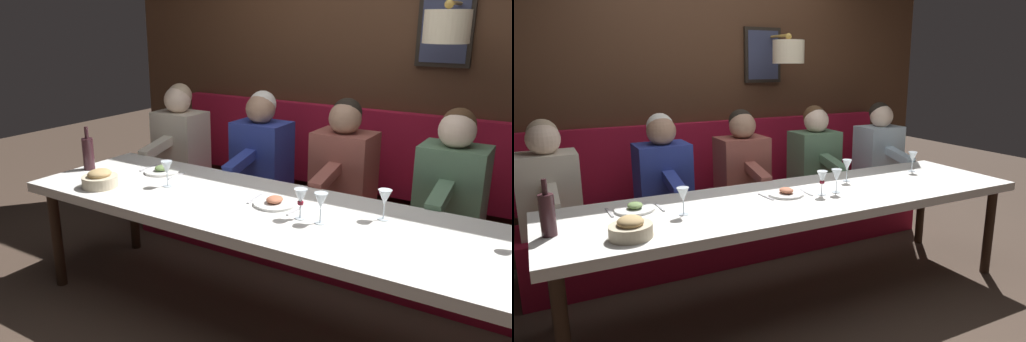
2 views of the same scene
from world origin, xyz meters
TOP-DOWN VIEW (x-y plane):
  - ground_plane at (0.00, 0.00)m, footprint 12.00×12.00m
  - dining_table at (0.00, 0.00)m, footprint 0.90×3.22m
  - banquette_bench at (0.89, 0.00)m, footprint 0.52×3.42m
  - back_wall_panel at (1.46, -0.01)m, footprint 0.59×4.62m
  - diner_near at (0.88, -0.71)m, footprint 0.60×0.40m
  - diner_middle at (0.88, 0.01)m, footprint 0.60×0.40m
  - diner_far at (0.88, 0.67)m, footprint 0.60×0.40m
  - diner_farthest at (0.88, 1.47)m, footprint 0.60×0.40m
  - place_setting_0 at (0.19, 1.03)m, footprint 0.24×0.31m
  - place_setting_1 at (0.05, 0.06)m, footprint 0.24×0.32m
  - wine_glass_0 at (-0.05, -0.27)m, footprint 0.07×0.07m
  - wine_glass_1 at (-0.02, 0.80)m, footprint 0.07×0.07m
  - wine_glass_2 at (-0.05, -0.15)m, footprint 0.07×0.07m
  - wine_glass_4 at (0.17, -0.53)m, footprint 0.07×0.07m
  - wine_bottle at (-0.03, 1.51)m, footprint 0.08×0.08m
  - bread_bowl at (-0.25, 1.15)m, footprint 0.22×0.22m

SIDE VIEW (x-z plane):
  - ground_plane at x=0.00m, z-range 0.00..0.00m
  - banquette_bench at x=0.89m, z-range 0.00..0.45m
  - dining_table at x=0.00m, z-range 0.31..1.05m
  - place_setting_0 at x=0.19m, z-range 0.73..0.78m
  - place_setting_1 at x=0.05m, z-range 0.73..0.78m
  - bread_bowl at x=-0.25m, z-range 0.73..0.85m
  - diner_near at x=0.88m, z-range 0.42..1.21m
  - diner_middle at x=0.88m, z-range 0.42..1.21m
  - diner_far at x=0.88m, z-range 0.42..1.21m
  - diner_farthest at x=0.88m, z-range 0.42..1.21m
  - wine_glass_2 at x=-0.05m, z-range 0.77..0.94m
  - wine_bottle at x=-0.03m, z-range 0.71..1.01m
  - wine_glass_0 at x=-0.05m, z-range 0.77..0.94m
  - wine_glass_1 at x=-0.02m, z-range 0.77..0.94m
  - wine_glass_4 at x=0.17m, z-range 0.77..0.94m
  - back_wall_panel at x=1.46m, z-range -0.09..2.81m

